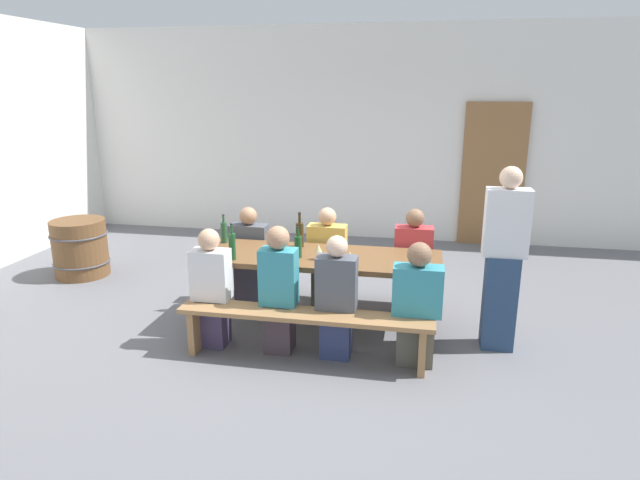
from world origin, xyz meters
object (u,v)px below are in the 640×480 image
at_px(wine_barrel, 80,248).
at_px(seated_guest_near_0, 212,291).
at_px(wine_glass_0, 318,249).
at_px(wine_glass_1, 350,256).
at_px(tasting_table, 320,262).
at_px(wine_bottle_0, 300,234).
at_px(seated_guest_far_0, 250,258).
at_px(seated_guest_far_2, 413,265).
at_px(bench_far, 332,270).
at_px(wooden_door, 493,175).
at_px(seated_guest_near_1, 279,292).
at_px(bench_near, 305,322).
at_px(seated_guest_near_3, 417,308).
at_px(standing_host, 503,263).
at_px(seated_guest_far_1, 327,261).
at_px(seated_guest_near_2, 336,300).
at_px(wine_bottle_2, 232,246).
at_px(wine_bottle_1, 224,232).
at_px(wine_bottle_3, 298,246).

bearing_deg(wine_barrel, seated_guest_near_0, -32.59).
height_order(wine_glass_0, wine_glass_1, wine_glass_1).
height_order(tasting_table, wine_bottle_0, wine_bottle_0).
bearing_deg(seated_guest_far_0, seated_guest_near_0, -0.04).
bearing_deg(seated_guest_far_2, bench_far, -99.73).
distance_m(wooden_door, seated_guest_near_1, 4.56).
height_order(bench_near, seated_guest_far_2, seated_guest_far_2).
height_order(bench_near, seated_guest_near_3, seated_guest_near_3).
height_order(standing_host, wine_barrel, standing_host).
bearing_deg(seated_guest_far_1, seated_guest_near_2, 14.36).
height_order(seated_guest_near_1, seated_guest_far_0, seated_guest_near_1).
relative_size(wooden_door, seated_guest_near_0, 1.90).
height_order(wine_bottle_2, standing_host, standing_host).
bearing_deg(seated_guest_near_1, bench_near, -119.69).
bearing_deg(wooden_door, seated_guest_near_0, -125.44).
xyz_separation_m(wine_bottle_0, wine_bottle_1, (-0.80, -0.01, -0.02)).
xyz_separation_m(bench_near, wine_bottle_0, (-0.26, 0.95, 0.52)).
bearing_deg(seated_guest_near_1, wine_bottle_3, -9.34).
bearing_deg(standing_host, seated_guest_near_3, 31.80).
distance_m(wooden_door, seated_guest_near_3, 4.13).
bearing_deg(wine_bottle_1, wooden_door, 46.79).
xyz_separation_m(tasting_table, seated_guest_near_2, (0.25, -0.55, -0.15)).
bearing_deg(tasting_table, wooden_door, 60.54).
relative_size(seated_guest_far_1, wine_barrel, 1.54).
relative_size(bench_near, seated_guest_far_2, 1.97).
relative_size(wine_bottle_3, seated_guest_near_0, 0.27).
height_order(seated_guest_far_0, seated_guest_far_2, seated_guest_far_2).
xyz_separation_m(wine_bottle_3, seated_guest_near_3, (1.13, -0.44, -0.35)).
relative_size(wine_bottle_2, wine_bottle_3, 1.16).
bearing_deg(seated_guest_far_1, tasting_table, 3.05).
bearing_deg(bench_far, tasting_table, -90.00).
relative_size(seated_guest_far_0, standing_host, 0.64).
bearing_deg(wine_bottle_2, wine_bottle_1, 117.77).
xyz_separation_m(wine_bottle_0, wine_bottle_2, (-0.52, -0.54, 0.00)).
bearing_deg(seated_guest_near_3, bench_near, 99.06).
bearing_deg(seated_guest_near_0, wine_bottle_3, -57.78).
height_order(seated_guest_near_3, seated_guest_far_1, seated_guest_far_1).
height_order(wine_glass_1, seated_guest_near_0, seated_guest_near_0).
xyz_separation_m(bench_near, seated_guest_near_3, (0.94, 0.15, 0.15)).
height_order(bench_far, wine_barrel, wine_barrel).
height_order(wine_bottle_0, seated_guest_near_2, same).
bearing_deg(wine_bottle_1, wine_barrel, 161.90).
relative_size(tasting_table, wine_glass_1, 14.64).
distance_m(seated_guest_near_3, seated_guest_far_1, 1.46).
distance_m(wine_bottle_0, wine_bottle_2, 0.75).
distance_m(bench_far, wine_bottle_1, 1.26).
xyz_separation_m(seated_guest_near_0, standing_host, (2.56, 0.45, 0.28)).
bearing_deg(seated_guest_near_0, wine_bottle_2, -24.54).
distance_m(seated_guest_near_0, wine_barrel, 2.80).
distance_m(wine_bottle_1, wine_bottle_3, 0.93).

